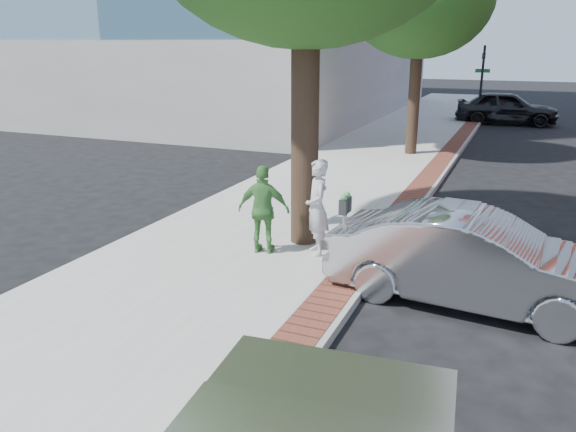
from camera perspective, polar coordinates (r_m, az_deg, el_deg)
The scene contains 12 objects.
ground at distance 9.26m, azimuth 0.77°, elevation -7.51°, with size 120.00×120.00×0.00m, color black.
sidewalk at distance 16.90m, azimuth 6.35°, elevation 4.06°, with size 5.00×60.00×0.15m, color #9E9991.
brick_strip at distance 16.41m, azimuth 13.74°, elevation 3.56°, with size 0.60×60.00×0.01m, color brown.
curb at distance 16.38m, azimuth 14.92°, elevation 3.16°, with size 0.10×60.00×0.15m, color gray.
office_base at distance 33.95m, azimuth -5.68°, elevation 13.86°, with size 18.20×22.20×4.00m, color gray.
signal_near at distance 29.93m, azimuth 19.09°, elevation 13.10°, with size 0.70×0.15×3.80m.
parking_meter at distance 8.92m, azimuth 5.79°, elevation -0.27°, with size 0.12×0.32×1.47m.
person_gray at distance 10.12m, azimuth 2.97°, elevation 0.85°, with size 0.64×0.42×1.76m, color #ACACB1.
person_officer at distance 11.88m, azimuth 2.27°, elevation 3.32°, with size 0.85×0.67×1.76m, color #90BADF.
person_green at distance 10.21m, azimuth -2.47°, elevation 0.64°, with size 0.96×0.40×1.63m, color #478A3E.
sedan_silver at distance 8.99m, azimuth 18.38°, elevation -4.23°, with size 1.52×4.37×1.44m, color #A2A4A9.
bg_car at distance 30.43m, azimuth 21.33°, elevation 10.22°, with size 1.95×4.84×1.65m, color black.
Camera 1 is at (3.17, -7.80, 3.85)m, focal length 35.00 mm.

